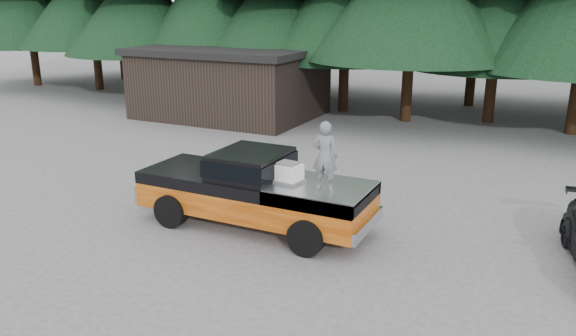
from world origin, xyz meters
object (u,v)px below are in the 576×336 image
at_px(pickup_truck, 255,201).
at_px(utility_building, 231,81).
at_px(air_compressor, 288,174).
at_px(man_on_bed, 325,156).

height_order(pickup_truck, utility_building, utility_building).
height_order(pickup_truck, air_compressor, air_compressor).
xyz_separation_m(pickup_truck, utility_building, (-8.00, 11.77, 1.00)).
relative_size(pickup_truck, utility_building, 0.71).
bearing_deg(air_compressor, utility_building, 135.33).
distance_m(man_on_bed, utility_building, 15.65).
bearing_deg(pickup_truck, air_compressor, -6.50).
bearing_deg(air_compressor, pickup_truck, -178.24).
height_order(air_compressor, man_on_bed, man_on_bed).
distance_m(pickup_truck, air_compressor, 1.31).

